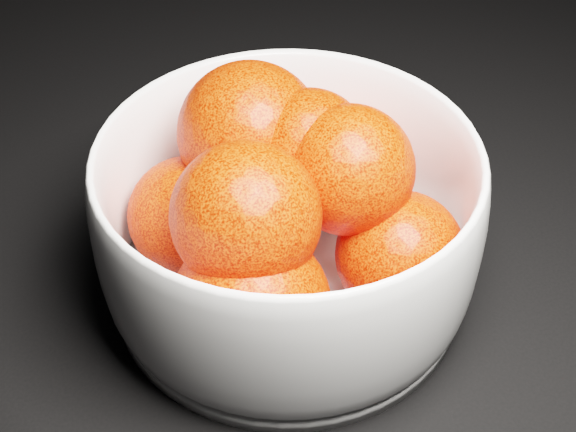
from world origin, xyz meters
name	(u,v)px	position (x,y,z in m)	size (l,w,h in m)	color
bowl	(288,223)	(-0.25, 0.25, 0.06)	(0.23, 0.23, 0.11)	white
orange_pile	(285,203)	(-0.25, 0.25, 0.08)	(0.18, 0.18, 0.13)	red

